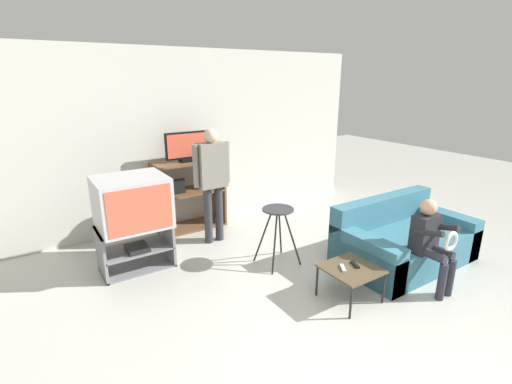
# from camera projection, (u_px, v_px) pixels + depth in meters

# --- Properties ---
(ground_plane) EXTENTS (18.00, 18.00, 0.00)m
(ground_plane) POSITION_uv_depth(u_px,v_px,m) (387.00, 378.00, 2.82)
(ground_plane) COLOR #B7B7AD
(wall_back) EXTENTS (6.40, 0.06, 2.60)m
(wall_back) POSITION_uv_depth(u_px,v_px,m) (182.00, 139.00, 5.55)
(wall_back) COLOR beige
(wall_back) RESTS_ON ground_plane
(tv_stand) EXTENTS (0.81, 0.47, 0.55)m
(tv_stand) POSITION_uv_depth(u_px,v_px,m) (136.00, 247.00, 4.38)
(tv_stand) COLOR slate
(tv_stand) RESTS_ON ground_plane
(television_main) EXTENTS (0.77, 0.67, 0.58)m
(television_main) POSITION_uv_depth(u_px,v_px,m) (132.00, 202.00, 4.20)
(television_main) COLOR #B2B2B7
(television_main) RESTS_ON tv_stand
(media_shelf) EXTENTS (1.01, 0.47, 1.04)m
(media_shelf) POSITION_uv_depth(u_px,v_px,m) (189.00, 194.00, 5.50)
(media_shelf) COLOR brown
(media_shelf) RESTS_ON ground_plane
(television_flat) EXTENTS (0.64, 0.20, 0.42)m
(television_flat) POSITION_uv_depth(u_px,v_px,m) (187.00, 147.00, 5.27)
(television_flat) COLOR black
(television_flat) RESTS_ON media_shelf
(folding_stool) EXTENTS (0.45, 0.42, 0.72)m
(folding_stool) POSITION_uv_depth(u_px,v_px,m) (278.00, 219.00, 4.40)
(folding_stool) COLOR black
(folding_stool) RESTS_ON ground_plane
(snack_table) EXTENTS (0.52, 0.52, 0.36)m
(snack_table) POSITION_uv_depth(u_px,v_px,m) (351.00, 271.00, 3.73)
(snack_table) COLOR brown
(snack_table) RESTS_ON ground_plane
(remote_control_black) EXTENTS (0.08, 0.15, 0.02)m
(remote_control_black) POSITION_uv_depth(u_px,v_px,m) (355.00, 265.00, 3.77)
(remote_control_black) COLOR black
(remote_control_black) RESTS_ON snack_table
(remote_control_white) EXTENTS (0.11, 0.14, 0.02)m
(remote_control_white) POSITION_uv_depth(u_px,v_px,m) (343.00, 268.00, 3.70)
(remote_control_white) COLOR silver
(remote_control_white) RESTS_ON snack_table
(couch) EXTENTS (1.68, 0.95, 0.75)m
(couch) POSITION_uv_depth(u_px,v_px,m) (403.00, 241.00, 4.56)
(couch) COLOR teal
(couch) RESTS_ON ground_plane
(person_standing_adult) EXTENTS (0.53, 0.20, 1.57)m
(person_standing_adult) POSITION_uv_depth(u_px,v_px,m) (212.00, 175.00, 4.91)
(person_standing_adult) COLOR #2D2D33
(person_standing_adult) RESTS_ON ground_plane
(person_seated_child) EXTENTS (0.33, 0.43, 0.99)m
(person_seated_child) POSITION_uv_depth(u_px,v_px,m) (431.00, 239.00, 3.87)
(person_seated_child) COLOR #2D2D38
(person_seated_child) RESTS_ON ground_plane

